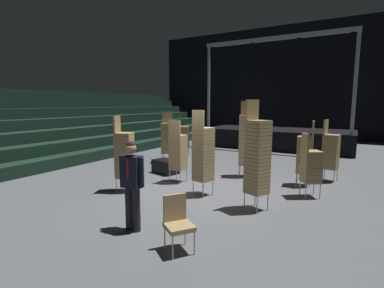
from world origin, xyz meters
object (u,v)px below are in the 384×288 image
at_px(stage_riser, 277,137).
at_px(equipment_road_case, 166,167).
at_px(chair_stack_rear_right, 178,151).
at_px(chair_stack_aisle_left, 184,136).
at_px(chair_stack_mid_centre, 257,156).
at_px(chair_stack_front_left, 330,151).
at_px(loose_chair_near_man, 178,220).
at_px(chair_stack_aisle_right, 167,137).
at_px(chair_stack_rear_centre, 203,153).
at_px(chair_stack_front_right, 124,154).
at_px(chair_stack_mid_right, 246,139).
at_px(chair_stack_mid_left, 311,165).
at_px(chair_stack_rear_left, 305,154).
at_px(man_with_tie, 132,181).

distance_m(stage_riser, equipment_road_case, 8.37).
height_order(chair_stack_rear_right, chair_stack_aisle_left, chair_stack_rear_right).
distance_m(stage_riser, chair_stack_mid_centre, 10.21).
bearing_deg(chair_stack_front_left, chair_stack_mid_centre, -9.74).
bearing_deg(loose_chair_near_man, chair_stack_aisle_right, -108.18).
bearing_deg(stage_riser, chair_stack_aisle_right, -114.65).
distance_m(chair_stack_rear_right, chair_stack_rear_centre, 1.51).
height_order(chair_stack_front_right, chair_stack_rear_right, chair_stack_front_right).
bearing_deg(chair_stack_front_right, chair_stack_aisle_right, 176.82).
bearing_deg(chair_stack_rear_centre, loose_chair_near_man, -53.77).
height_order(chair_stack_mid_right, loose_chair_near_man, chair_stack_mid_right).
bearing_deg(chair_stack_mid_left, chair_stack_aisle_left, -150.91).
relative_size(stage_riser, chair_stack_rear_left, 3.99).
height_order(chair_stack_mid_right, chair_stack_mid_centre, same).
bearing_deg(chair_stack_aisle_left, equipment_road_case, -13.53).
distance_m(chair_stack_mid_left, chair_stack_mid_centre, 1.92).
bearing_deg(chair_stack_rear_right, stage_riser, 83.09).
bearing_deg(chair_stack_front_left, chair_stack_rear_centre, -31.64).
distance_m(man_with_tie, chair_stack_rear_centre, 2.65).
xyz_separation_m(man_with_tie, chair_stack_mid_centre, (1.74, 2.29, 0.27)).
bearing_deg(chair_stack_front_left, stage_riser, -144.03).
distance_m(chair_stack_front_left, chair_stack_rear_right, 4.85).
height_order(chair_stack_mid_right, chair_stack_rear_right, chair_stack_mid_right).
distance_m(stage_riser, chair_stack_front_right, 10.61).
height_order(chair_stack_mid_right, chair_stack_aisle_right, chair_stack_mid_right).
bearing_deg(chair_stack_aisle_left, chair_stack_rear_left, 33.87).
height_order(chair_stack_front_left, chair_stack_aisle_right, chair_stack_aisle_right).
bearing_deg(stage_riser, chair_stack_mid_centre, -79.10).
bearing_deg(man_with_tie, chair_stack_rear_left, -117.87).
relative_size(chair_stack_rear_right, chair_stack_aisle_left, 1.05).
xyz_separation_m(chair_stack_front_right, chair_stack_mid_right, (2.38, 3.31, 0.21)).
height_order(man_with_tie, chair_stack_aisle_left, chair_stack_aisle_left).
relative_size(chair_stack_mid_right, chair_stack_mid_centre, 1.00).
relative_size(stage_riser, chair_stack_rear_centre, 3.40).
height_order(chair_stack_front_right, equipment_road_case, chair_stack_front_right).
bearing_deg(chair_stack_rear_right, chair_stack_aisle_right, 130.56).
bearing_deg(loose_chair_near_man, chair_stack_front_right, -87.94).
distance_m(chair_stack_aisle_right, loose_chair_near_man, 7.39).
height_order(chair_stack_mid_right, equipment_road_case, chair_stack_mid_right).
distance_m(chair_stack_mid_centre, chair_stack_rear_centre, 1.64).
bearing_deg(stage_riser, chair_stack_mid_left, -71.08).
relative_size(chair_stack_front_left, chair_stack_mid_centre, 0.77).
height_order(chair_stack_aisle_left, loose_chair_near_man, chair_stack_aisle_left).
bearing_deg(chair_stack_rear_right, chair_stack_mid_left, 6.62).
height_order(man_with_tie, chair_stack_rear_centre, chair_stack_rear_centre).
bearing_deg(chair_stack_rear_left, chair_stack_aisle_left, 61.60).
distance_m(chair_stack_aisle_left, chair_stack_aisle_right, 1.60).
distance_m(chair_stack_mid_left, loose_chair_near_man, 4.39).
bearing_deg(chair_stack_mid_right, chair_stack_mid_centre, 98.65).
bearing_deg(stage_riser, equipment_road_case, -103.62).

